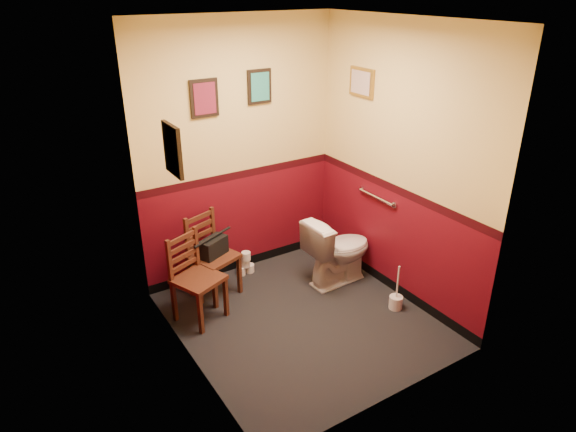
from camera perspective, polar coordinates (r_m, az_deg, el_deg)
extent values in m
cube|color=black|center=(5.02, 1.55, -11.45)|extent=(2.20, 2.40, 0.00)
cube|color=silver|center=(4.07, 2.02, 20.99)|extent=(2.20, 2.40, 0.00)
cube|color=#5A0914|center=(5.34, -5.49, 7.02)|extent=(2.20, 0.00, 2.70)
cube|color=#5A0914|center=(3.53, 12.70, -3.15)|extent=(2.20, 0.00, 2.70)
cube|color=#5A0914|center=(3.91, -11.77, -0.23)|extent=(0.00, 2.40, 2.70)
cube|color=#5A0914|center=(5.03, 12.27, 5.42)|extent=(0.00, 2.40, 2.70)
cylinder|color=silver|center=(5.31, 9.76, 2.07)|extent=(0.03, 0.50, 0.03)
cylinder|color=silver|center=(5.16, 11.75, 1.20)|extent=(0.02, 0.06, 0.06)
cylinder|color=silver|center=(5.50, 8.21, 2.97)|extent=(0.02, 0.06, 0.06)
cube|color=black|center=(5.03, -9.30, 12.79)|extent=(0.28, 0.03, 0.36)
cube|color=maroon|center=(5.02, -9.22, 12.76)|extent=(0.22, 0.01, 0.30)
cube|color=black|center=(5.28, -3.20, 14.17)|extent=(0.26, 0.03, 0.34)
cube|color=teal|center=(5.27, -3.11, 14.14)|extent=(0.20, 0.01, 0.28)
cube|color=black|center=(3.82, -12.71, 7.18)|extent=(0.03, 0.30, 0.38)
cube|color=#B49A8E|center=(3.83, -12.47, 7.23)|extent=(0.01, 0.24, 0.31)
cube|color=olive|center=(5.27, 8.20, 14.49)|extent=(0.03, 0.34, 0.28)
cube|color=#B49A8E|center=(5.26, 8.05, 14.48)|extent=(0.01, 0.28, 0.22)
imported|color=white|center=(5.46, 5.62, -3.82)|extent=(0.77, 0.44, 0.74)
cylinder|color=silver|center=(5.25, 11.88, -9.36)|extent=(0.13, 0.13, 0.13)
cylinder|color=silver|center=(5.13, 12.09, -7.31)|extent=(0.02, 0.02, 0.38)
cube|color=#4E2617|center=(4.89, -9.91, -6.95)|extent=(0.52, 0.52, 0.04)
cube|color=#4E2617|center=(4.80, -9.70, -10.64)|extent=(0.05, 0.05, 0.43)
cube|color=#4E2617|center=(5.01, -12.54, -9.21)|extent=(0.05, 0.05, 0.43)
cube|color=#4E2617|center=(5.00, -6.93, -8.85)|extent=(0.05, 0.05, 0.43)
cube|color=#4E2617|center=(5.20, -9.77, -7.58)|extent=(0.05, 0.05, 0.43)
cube|color=#4E2617|center=(4.79, -13.04, -4.93)|extent=(0.05, 0.05, 0.43)
cube|color=#4E2617|center=(4.99, -10.16, -3.39)|extent=(0.05, 0.05, 0.43)
cube|color=#4E2617|center=(4.95, -11.45, -5.35)|extent=(0.31, 0.14, 0.04)
cube|color=#4E2617|center=(4.90, -11.54, -4.39)|extent=(0.31, 0.14, 0.04)
cube|color=#4E2617|center=(4.86, -11.64, -3.41)|extent=(0.31, 0.14, 0.04)
cube|color=#4E2617|center=(4.82, -11.73, -2.41)|extent=(0.31, 0.14, 0.04)
cube|color=#4E2617|center=(5.22, -8.23, -4.52)|extent=(0.52, 0.52, 0.04)
cube|color=#4E2617|center=(5.12, -8.13, -7.99)|extent=(0.05, 0.05, 0.44)
cube|color=#4E2617|center=(5.35, -10.74, -6.67)|extent=(0.05, 0.05, 0.44)
cube|color=#4E2617|center=(5.33, -5.42, -6.44)|extent=(0.05, 0.05, 0.44)
cube|color=#4E2617|center=(5.54, -8.05, -5.25)|extent=(0.05, 0.05, 0.44)
cube|color=#4E2617|center=(5.14, -11.16, -2.49)|extent=(0.05, 0.04, 0.44)
cube|color=#4E2617|center=(5.34, -8.36, -1.18)|extent=(0.05, 0.04, 0.44)
cube|color=#4E2617|center=(5.29, -9.64, -2.99)|extent=(0.32, 0.13, 0.04)
cube|color=#4E2617|center=(5.25, -9.71, -2.06)|extent=(0.32, 0.13, 0.04)
cube|color=#4E2617|center=(5.21, -9.79, -1.11)|extent=(0.32, 0.13, 0.04)
cube|color=#4E2617|center=(5.17, -9.86, -0.14)|extent=(0.32, 0.13, 0.04)
cube|color=black|center=(5.17, -8.30, -3.43)|extent=(0.33, 0.26, 0.19)
cylinder|color=black|center=(5.12, -8.38, -2.33)|extent=(0.25, 0.13, 0.03)
cylinder|color=silver|center=(5.72, -5.24, -6.08)|extent=(0.10, 0.10, 0.09)
cylinder|color=silver|center=(5.76, -4.27, -5.79)|extent=(0.10, 0.10, 0.09)
cylinder|color=silver|center=(5.69, -4.74, -5.18)|extent=(0.10, 0.10, 0.09)
cylinder|color=silver|center=(5.63, -4.69, -4.45)|extent=(0.10, 0.10, 0.09)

